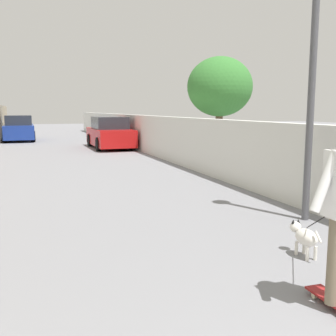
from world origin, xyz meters
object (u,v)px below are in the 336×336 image
Objects in this scene: tree_right_near at (220,87)px; car_near at (110,134)px; lamp_post at (314,46)px; dog at (305,236)px; car_far at (19,129)px.

tree_right_near is 7.28m from car_near.
tree_right_near is at bearing -157.30° from car_near.
lamp_post reaches higher than car_near.
car_near is at bearing 22.70° from tree_right_near.
dog is at bearing 141.13° from lamp_post.
tree_right_near is at bearing -20.10° from dog.
car_far is (6.55, 4.29, -0.00)m from car_near.
dog is at bearing -170.42° from car_far.
tree_right_near is 0.88× the size of lamp_post.
tree_right_near is 7.79m from lamp_post.
car_near is at bearing -146.82° from car_far.
lamp_post is 1.03× the size of car_near.
dog is (-1.46, 1.18, -2.67)m from lamp_post.
car_far is at bearing 9.58° from dog.
lamp_post is 3.26m from dog.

